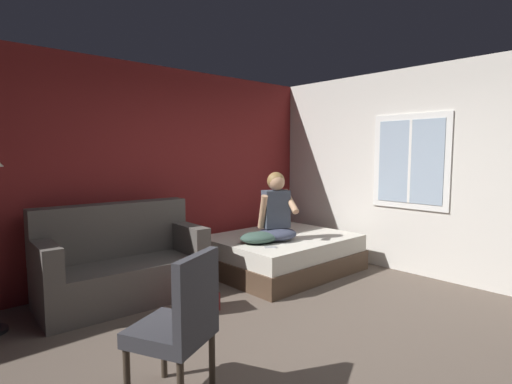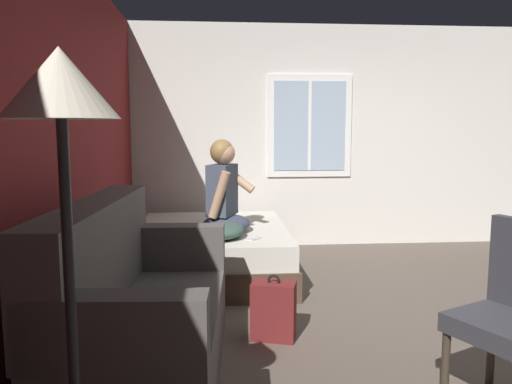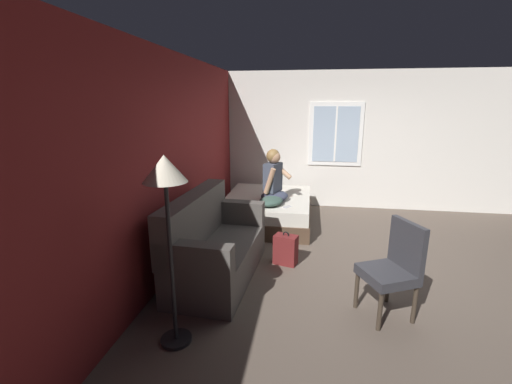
% 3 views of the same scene
% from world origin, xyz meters
% --- Properties ---
extents(ground_plane, '(40.00, 40.00, 0.00)m').
position_xyz_m(ground_plane, '(0.00, 0.00, 0.00)').
color(ground_plane, brown).
extents(wall_back_accent, '(10.04, 0.16, 2.70)m').
position_xyz_m(wall_back_accent, '(0.00, 2.63, 1.35)').
color(wall_back_accent, maroon).
rests_on(wall_back_accent, ground).
extents(wall_side_with_window, '(0.19, 6.51, 2.70)m').
position_xyz_m(wall_side_with_window, '(2.60, 0.01, 1.35)').
color(wall_side_with_window, silver).
rests_on(wall_side_with_window, ground).
extents(bed, '(1.87, 1.51, 0.48)m').
position_xyz_m(bed, '(1.34, 1.60, 0.24)').
color(bed, '#4C3828').
rests_on(bed, ground).
extents(couch, '(1.75, 0.92, 1.04)m').
position_xyz_m(couch, '(-0.74, 2.01, 0.39)').
color(couch, '#514C47').
rests_on(couch, ground).
extents(side_chair, '(0.61, 0.61, 0.98)m').
position_xyz_m(side_chair, '(-1.22, 0.02, 0.53)').
color(side_chair, '#382D23').
rests_on(side_chair, ground).
extents(person_seated, '(0.65, 0.60, 0.88)m').
position_xyz_m(person_seated, '(1.10, 1.47, 0.84)').
color(person_seated, '#383D51').
rests_on(person_seated, bed).
extents(backpack, '(0.29, 0.34, 0.46)m').
position_xyz_m(backpack, '(-0.25, 1.15, 0.19)').
color(backpack, maroon).
rests_on(backpack, ground).
extents(throw_pillow, '(0.57, 0.50, 0.14)m').
position_xyz_m(throw_pillow, '(0.81, 1.48, 0.55)').
color(throw_pillow, '#385147').
rests_on(throw_pillow, bed).
extents(cell_phone, '(0.15, 0.15, 0.01)m').
position_xyz_m(cell_phone, '(0.75, 1.21, 0.48)').
color(cell_phone, '#B7B7BC').
rests_on(cell_phone, bed).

